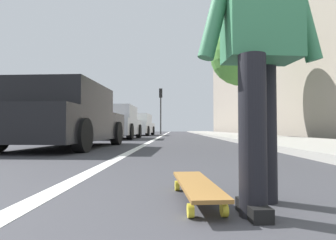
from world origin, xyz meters
TOP-DOWN VIEW (x-y plane):
  - ground_plane at (10.00, 0.00)m, footprint 80.00×80.00m
  - lane_stripe_white at (20.00, 1.06)m, footprint 52.00×0.16m
  - sidewalk_curb at (18.00, -3.35)m, footprint 52.00×3.20m
  - building_facade at (22.00, -6.44)m, footprint 40.00×1.20m
  - skateboard at (0.95, 0.07)m, footprint 0.86×0.28m
  - skater_person at (0.80, -0.27)m, footprint 0.48×0.72m
  - parked_car_near at (5.64, 2.75)m, footprint 4.26×2.03m
  - parked_car_mid at (11.71, 2.90)m, footprint 4.03×1.95m
  - parked_car_far at (18.39, 2.82)m, footprint 4.56×2.14m
  - traffic_light at (23.32, 1.46)m, footprint 0.33×0.28m
  - street_tree_mid at (12.13, -2.95)m, footprint 2.95×2.95m

SIDE VIEW (x-z plane):
  - ground_plane at x=10.00m, z-range 0.00..0.00m
  - lane_stripe_white at x=20.00m, z-range 0.00..0.01m
  - sidewalk_curb at x=18.00m, z-range 0.00..0.12m
  - skateboard at x=0.95m, z-range 0.04..0.15m
  - parked_car_near at x=5.64m, z-range -0.03..1.46m
  - parked_car_far at x=18.39m, z-range -0.03..1.46m
  - parked_car_mid at x=11.71m, z-range -0.02..1.47m
  - skater_person at x=0.80m, z-range 0.12..1.76m
  - traffic_light at x=23.32m, z-range 0.78..4.82m
  - street_tree_mid at x=12.13m, z-range 1.24..6.69m
  - building_facade at x=22.00m, z-range 0.00..10.08m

